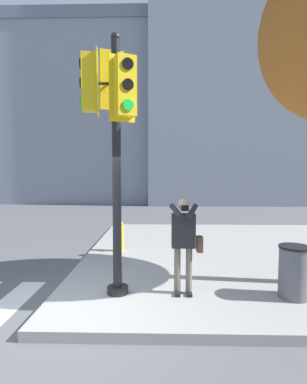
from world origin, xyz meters
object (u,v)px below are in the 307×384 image
Objects in this scene: fire_hydrant at (120,236)px; trash_bin at (294,272)px; traffic_signal_pole at (111,116)px; person_photographer at (184,238)px.

trash_bin is (3.29, -2.85, 0.04)m from fire_hydrant.
traffic_signal_pole reaches higher than fire_hydrant.
person_photographer is at bearing 1.07° from traffic_signal_pole.
trash_bin reaches higher than fire_hydrant.
fire_hydrant is (-0.25, 2.76, -2.63)m from traffic_signal_pole.
trash_bin is (3.05, -0.09, -2.59)m from traffic_signal_pole.
person_photographer is (1.23, 0.02, -2.05)m from traffic_signal_pole.
person_photographer is 1.90m from trash_bin.
traffic_signal_pole is 5.45× the size of fire_hydrant.
fire_hydrant is at bearing 95.13° from traffic_signal_pole.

